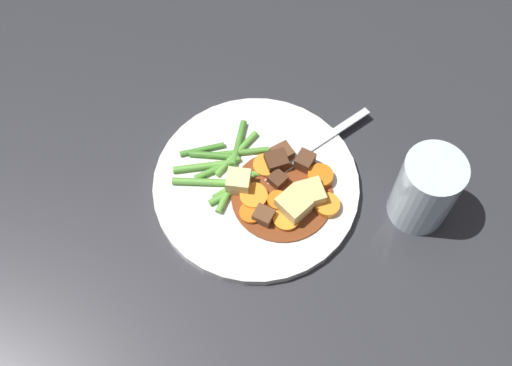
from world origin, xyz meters
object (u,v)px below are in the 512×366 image
object	(u,v)px
meat_chunk_4	(278,180)
meat_chunk_1	(264,216)
carrot_slice_1	(278,202)
potato_chunk_2	(238,182)
meat_chunk_0	(282,154)
water_glass	(426,190)
dinner_plate	(256,185)
potato_chunk_1	(310,195)
carrot_slice_2	(254,197)
carrot_slice_5	(286,218)
carrot_slice_3	(263,164)
carrot_slice_0	(251,213)
meat_chunk_3	(276,162)
fork	(313,146)
meat_chunk_2	(305,162)
carrot_slice_6	(327,205)
potato_chunk_0	(293,206)
carrot_slice_4	(320,177)

from	to	relation	value
meat_chunk_4	meat_chunk_1	bearing A→B (deg)	-80.51
carrot_slice_1	potato_chunk_2	xyz separation A→B (m)	(-0.05, -0.00, 0.01)
meat_chunk_0	water_glass	xyz separation A→B (m)	(0.18, 0.02, 0.03)
meat_chunk_0	meat_chunk_4	size ratio (longest dim) A/B	1.27
dinner_plate	potato_chunk_1	distance (m)	0.07
carrot_slice_2	carrot_slice_5	bearing A→B (deg)	-7.26
carrot_slice_2	meat_chunk_1	bearing A→B (deg)	-37.61
carrot_slice_3	meat_chunk_0	size ratio (longest dim) A/B	1.33
carrot_slice_0	meat_chunk_1	bearing A→B (deg)	6.45
potato_chunk_1	potato_chunk_2	xyz separation A→B (m)	(-0.08, -0.03, 0.00)
carrot_slice_0	meat_chunk_3	size ratio (longest dim) A/B	1.11
carrot_slice_2	meat_chunk_3	bearing A→B (deg)	87.51
meat_chunk_4	fork	xyz separation A→B (m)	(0.02, 0.07, -0.01)
carrot_slice_3	water_glass	xyz separation A→B (m)	(0.19, 0.04, 0.04)
carrot_slice_1	meat_chunk_3	xyz separation A→B (m)	(-0.03, 0.05, 0.00)
carrot_slice_1	meat_chunk_2	xyz separation A→B (m)	(0.00, 0.06, 0.00)
carrot_slice_6	meat_chunk_3	xyz separation A→B (m)	(-0.08, 0.02, 0.00)
fork	water_glass	bearing A→B (deg)	-4.46
potato_chunk_0	meat_chunk_0	bearing A→B (deg)	127.99
carrot_slice_0	fork	distance (m)	0.13
potato_chunk_0	potato_chunk_2	size ratio (longest dim) A/B	1.25
carrot_slice_4	carrot_slice_5	distance (m)	0.07
carrot_slice_0	meat_chunk_2	world-z (taller)	meat_chunk_2
water_glass	carrot_slice_3	bearing A→B (deg)	-167.12
meat_chunk_2	carrot_slice_0	bearing A→B (deg)	-105.51
carrot_slice_1	potato_chunk_2	distance (m)	0.05
carrot_slice_5	fork	bearing A→B (deg)	99.20
carrot_slice_2	potato_chunk_2	distance (m)	0.03
meat_chunk_1	meat_chunk_2	bearing A→B (deg)	84.04
carrot_slice_3	carrot_slice_4	bearing A→B (deg)	13.57
potato_chunk_0	dinner_plate	bearing A→B (deg)	168.39
carrot_slice_1	carrot_slice_6	xyz separation A→B (m)	(0.06, 0.03, -0.00)
meat_chunk_2	carrot_slice_1	bearing A→B (deg)	-93.85
carrot_slice_0	meat_chunk_1	size ratio (longest dim) A/B	1.28
meat_chunk_2	carrot_slice_2	bearing A→B (deg)	-114.89
carrot_slice_4	meat_chunk_1	world-z (taller)	meat_chunk_1
meat_chunk_3	meat_chunk_2	bearing A→B (deg)	29.33
carrot_slice_4	meat_chunk_4	size ratio (longest dim) A/B	1.65
potato_chunk_1	carrot_slice_2	bearing A→B (deg)	-151.71
potato_chunk_0	meat_chunk_0	size ratio (longest dim) A/B	1.44
carrot_slice_0	carrot_slice_6	world-z (taller)	carrot_slice_6
carrot_slice_4	meat_chunk_4	bearing A→B (deg)	-146.13
carrot_slice_3	potato_chunk_2	world-z (taller)	potato_chunk_2
carrot_slice_5	meat_chunk_4	size ratio (longest dim) A/B	1.74
potato_chunk_1	meat_chunk_1	world-z (taller)	potato_chunk_1
carrot_slice_2	meat_chunk_3	size ratio (longest dim) A/B	1.32
carrot_slice_4	meat_chunk_0	size ratio (longest dim) A/B	1.30
carrot_slice_6	meat_chunk_0	size ratio (longest dim) A/B	1.26
dinner_plate	potato_chunk_2	xyz separation A→B (m)	(-0.02, -0.02, 0.02)
carrot_slice_2	potato_chunk_1	bearing A→B (deg)	28.29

